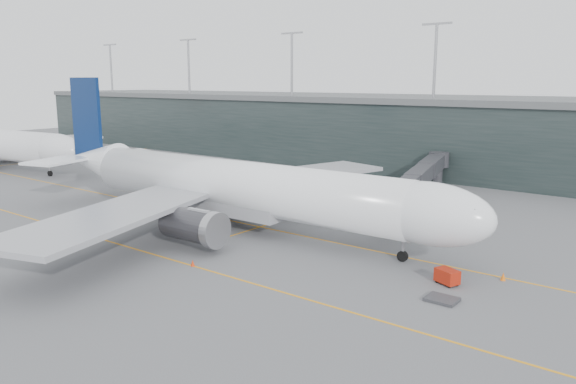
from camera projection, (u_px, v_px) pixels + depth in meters
The scene contains 17 objects.
ground at pixel (252, 216), 78.57m from camera, with size 320.00×320.00×0.00m, color #56555A.
taxiline_a at pixel (232, 221), 75.48m from camera, with size 160.00×0.25×0.02m, color orange.
taxiline_b at pixel (134, 249), 63.13m from camera, with size 160.00×0.25×0.02m, color orange.
taxiline_lead_main at pixel (357, 197), 90.99m from camera, with size 0.25×60.00×0.02m, color orange.
taxiline_lead_adj at pixel (80, 156), 139.35m from camera, with size 0.25×60.00×0.02m, color orange.
terminal at pixel (429, 132), 121.87m from camera, with size 240.00×36.00×29.00m.
main_aircraft at pixel (234, 187), 71.22m from camera, with size 67.79×63.81×19.04m.
jet_bridge at pixel (433, 176), 84.95m from camera, with size 12.77×42.65×5.87m.
gse_cart at pixel (447, 276), 51.93m from camera, with size 2.48×2.06×1.45m.
baggage_dolly at pixel (442, 299), 48.14m from camera, with size 2.63×2.10×0.26m, color #343539.
uld_a at pixel (273, 194), 88.20m from camera, with size 2.33×2.01×1.86m.
uld_b at pixel (294, 195), 88.06m from camera, with size 2.13×1.84×1.71m.
uld_c at pixel (305, 197), 86.00m from camera, with size 2.27×1.89×1.93m.
cone_nose at pixel (503, 276), 53.04m from camera, with size 0.49×0.49×0.78m, color orange.
cone_wing_stbd at pixel (193, 263), 57.09m from camera, with size 0.42×0.42×0.66m, color red.
cone_wing_port at pixel (359, 209), 81.19m from camera, with size 0.46×0.46×0.74m, color #D6630B.
cone_tail at pixel (141, 220), 74.59m from camera, with size 0.39×0.39×0.62m, color red.
Camera 1 is at (51.10, -57.04, 18.61)m, focal length 35.00 mm.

